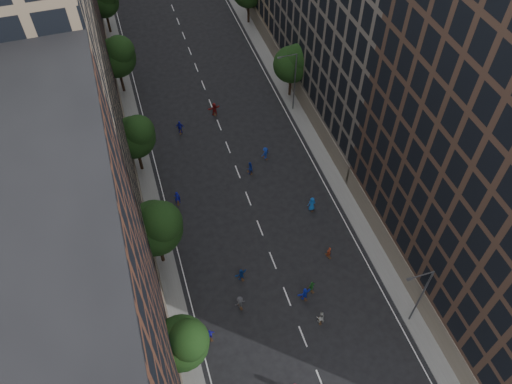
% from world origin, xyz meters
% --- Properties ---
extents(ground, '(240.00, 240.00, 0.00)m').
position_xyz_m(ground, '(0.00, 40.00, 0.00)').
color(ground, black).
rests_on(ground, ground).
extents(sidewalk_left, '(4.00, 105.00, 0.15)m').
position_xyz_m(sidewalk_left, '(-12.00, 47.50, 0.07)').
color(sidewalk_left, slate).
rests_on(sidewalk_left, ground).
extents(sidewalk_right, '(4.00, 105.00, 0.15)m').
position_xyz_m(sidewalk_right, '(12.00, 47.50, 0.07)').
color(sidewalk_right, slate).
rests_on(sidewalk_right, ground).
extents(bldg_left_a, '(14.00, 22.00, 30.00)m').
position_xyz_m(bldg_left_a, '(-19.00, 11.00, 15.00)').
color(bldg_left_a, '#502C1E').
rests_on(bldg_left_a, ground).
extents(bldg_left_b, '(14.00, 26.00, 34.00)m').
position_xyz_m(bldg_left_b, '(-19.00, 35.00, 17.00)').
color(bldg_left_b, '#877258').
rests_on(bldg_left_b, ground).
extents(bldg_left_c, '(14.00, 20.00, 28.00)m').
position_xyz_m(bldg_left_c, '(-19.00, 58.00, 14.00)').
color(bldg_left_c, '#502C1E').
rests_on(bldg_left_c, ground).
extents(tree_left_1, '(4.80, 4.80, 8.21)m').
position_xyz_m(tree_left_1, '(-11.02, 13.86, 5.55)').
color(tree_left_1, black).
rests_on(tree_left_1, ground).
extents(tree_left_2, '(5.60, 5.60, 9.45)m').
position_xyz_m(tree_left_2, '(-10.99, 25.83, 6.36)').
color(tree_left_2, black).
rests_on(tree_left_2, ground).
extents(tree_left_3, '(5.00, 5.00, 8.58)m').
position_xyz_m(tree_left_3, '(-11.02, 39.85, 5.82)').
color(tree_left_3, black).
rests_on(tree_left_3, ground).
extents(tree_left_4, '(5.40, 5.40, 9.08)m').
position_xyz_m(tree_left_4, '(-11.00, 55.84, 6.10)').
color(tree_left_4, black).
rests_on(tree_left_4, ground).
extents(tree_left_5, '(4.80, 4.80, 8.33)m').
position_xyz_m(tree_left_5, '(-11.02, 71.86, 5.68)').
color(tree_left_5, black).
rests_on(tree_left_5, ground).
extents(tree_right_a, '(5.00, 5.00, 8.39)m').
position_xyz_m(tree_right_a, '(11.38, 47.85, 5.63)').
color(tree_right_a, black).
rests_on(tree_right_a, ground).
extents(streetlamp_near, '(2.64, 0.22, 9.06)m').
position_xyz_m(streetlamp_near, '(10.37, 12.00, 5.17)').
color(streetlamp_near, '#595B60').
rests_on(streetlamp_near, ground).
extents(streetlamp_far, '(2.64, 0.22, 9.06)m').
position_xyz_m(streetlamp_far, '(10.37, 45.00, 5.17)').
color(streetlamp_far, '#595B60').
rests_on(streetlamp_far, ground).
extents(skater_4, '(0.92, 0.47, 1.51)m').
position_xyz_m(skater_4, '(-8.50, 16.04, 0.76)').
color(skater_4, '#1914A8').
rests_on(skater_4, ground).
extents(skater_5, '(1.63, 0.83, 1.68)m').
position_xyz_m(skater_5, '(1.59, 17.29, 0.84)').
color(skater_5, '#162AB5').
rests_on(skater_5, ground).
extents(skater_7, '(0.66, 0.54, 1.56)m').
position_xyz_m(skater_7, '(5.86, 21.19, 0.78)').
color(skater_7, maroon).
rests_on(skater_7, ground).
extents(skater_8, '(0.96, 0.82, 1.70)m').
position_xyz_m(skater_8, '(2.14, 14.46, 0.85)').
color(skater_8, '#B2B2AE').
rests_on(skater_8, ground).
extents(skater_9, '(1.17, 0.79, 1.69)m').
position_xyz_m(skater_9, '(-4.87, 18.33, 0.84)').
color(skater_9, '#3B3C40').
rests_on(skater_9, ground).
extents(skater_10, '(0.98, 0.65, 1.55)m').
position_xyz_m(skater_10, '(2.57, 17.89, 0.78)').
color(skater_10, '#227228').
rests_on(skater_10, ground).
extents(skater_11, '(1.50, 0.88, 1.54)m').
position_xyz_m(skater_11, '(-3.84, 21.40, 0.77)').
color(skater_11, '#123C96').
rests_on(skater_11, ground).
extents(skater_12, '(0.95, 0.62, 1.95)m').
position_xyz_m(skater_12, '(6.50, 27.74, 0.97)').
color(skater_12, '#1656B4').
rests_on(skater_12, ground).
extents(skater_13, '(0.73, 0.51, 1.92)m').
position_xyz_m(skater_13, '(-8.05, 33.32, 0.96)').
color(skater_13, '#151AAF').
rests_on(skater_13, ground).
extents(skater_14, '(1.04, 0.95, 1.74)m').
position_xyz_m(skater_14, '(1.38, 35.37, 0.87)').
color(skater_14, navy).
rests_on(skater_14, ground).
extents(skater_15, '(1.30, 1.04, 1.76)m').
position_xyz_m(skater_15, '(3.98, 37.17, 0.88)').
color(skater_15, navy).
rests_on(skater_15, ground).
extents(skater_16, '(1.21, 0.84, 1.91)m').
position_xyz_m(skater_16, '(-5.24, 45.02, 0.96)').
color(skater_16, '#1417A6').
rests_on(skater_16, ground).
extents(skater_17, '(1.82, 0.84, 1.89)m').
position_xyz_m(skater_17, '(-0.03, 47.21, 0.95)').
color(skater_17, maroon).
rests_on(skater_17, ground).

